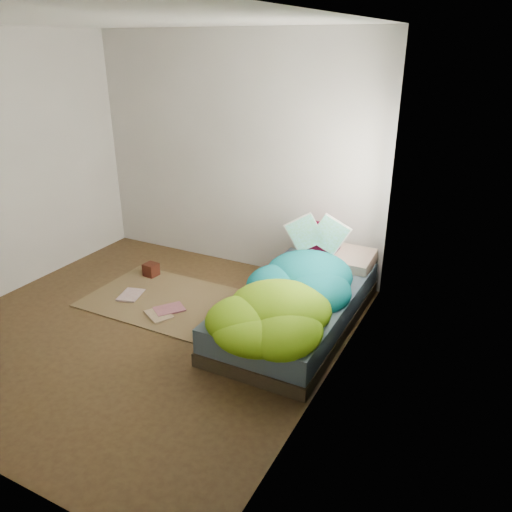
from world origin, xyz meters
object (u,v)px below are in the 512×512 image
at_px(open_book, 318,224).
at_px(wooden_box, 151,270).
at_px(pillow_magenta, 321,242).
at_px(bed, 296,309).
at_px(floor_book_b, 166,305).
at_px(floor_book_a, 122,294).

xyz_separation_m(open_book, wooden_box, (-1.85, -0.30, -0.75)).
xyz_separation_m(pillow_magenta, wooden_box, (-1.79, -0.59, -0.46)).
height_order(bed, open_book, open_book).
xyz_separation_m(bed, floor_book_b, (-1.29, -0.29, -0.14)).
relative_size(bed, floor_book_b, 7.06).
distance_m(wooden_box, floor_book_a, 0.54).
bearing_deg(open_book, floor_book_b, -164.31).
bearing_deg(bed, wooden_box, 173.18).
distance_m(bed, floor_book_b, 1.33).
bearing_deg(floor_book_a, wooden_box, 77.57).
bearing_deg(floor_book_b, open_book, 68.20).
bearing_deg(wooden_box, bed, -6.82).
distance_m(open_book, floor_book_a, 2.16).
bearing_deg(bed, floor_book_b, -167.53).
bearing_deg(open_book, pillow_magenta, 84.95).
bearing_deg(open_book, bed, -104.31).
xyz_separation_m(open_book, floor_book_a, (-1.83, -0.83, -0.81)).
xyz_separation_m(pillow_magenta, open_book, (0.06, -0.30, 0.29)).
xyz_separation_m(bed, open_book, (-0.02, 0.52, 0.67)).
height_order(bed, pillow_magenta, pillow_magenta).
xyz_separation_m(wooden_box, floor_book_a, (0.03, -0.53, -0.06)).
relative_size(floor_book_a, floor_book_b, 1.00).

